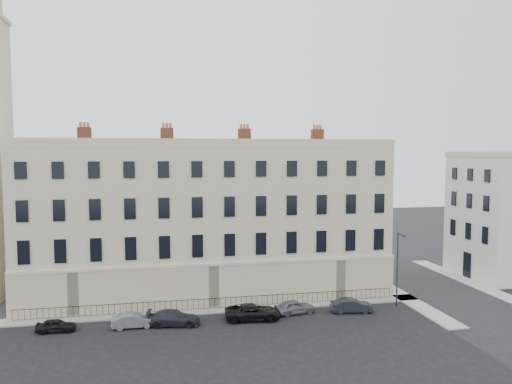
{
  "coord_description": "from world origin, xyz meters",
  "views": [
    {
      "loc": [
        -11.25,
        -39.72,
        14.59
      ],
      "look_at": [
        -1.16,
        10.0,
        10.49
      ],
      "focal_mm": 35.0,
      "sensor_mm": 36.0,
      "label": 1
    }
  ],
  "objects_px": {
    "car_b": "(134,320)",
    "streetlamp": "(398,266)",
    "car_e": "(294,307)",
    "car_c": "(174,318)",
    "car_f": "(352,305)",
    "car_d": "(253,312)",
    "car_a": "(56,325)"
  },
  "relations": [
    {
      "from": "car_b",
      "to": "streetlamp",
      "type": "distance_m",
      "value": 24.4
    },
    {
      "from": "car_e",
      "to": "streetlamp",
      "type": "height_order",
      "value": "streetlamp"
    },
    {
      "from": "car_b",
      "to": "streetlamp",
      "type": "bearing_deg",
      "value": -89.53
    },
    {
      "from": "car_c",
      "to": "car_e",
      "type": "relative_size",
      "value": 1.2
    },
    {
      "from": "car_e",
      "to": "streetlamp",
      "type": "relative_size",
      "value": 0.52
    },
    {
      "from": "car_c",
      "to": "car_e",
      "type": "bearing_deg",
      "value": -76.59
    },
    {
      "from": "car_c",
      "to": "car_f",
      "type": "relative_size",
      "value": 1.17
    },
    {
      "from": "car_e",
      "to": "car_f",
      "type": "xyz_separation_m",
      "value": [
        5.24,
        -0.64,
        -0.01
      ]
    },
    {
      "from": "car_f",
      "to": "car_c",
      "type": "bearing_deg",
      "value": 99.49
    },
    {
      "from": "car_c",
      "to": "car_f",
      "type": "distance_m",
      "value": 16.03
    },
    {
      "from": "car_c",
      "to": "car_d",
      "type": "bearing_deg",
      "value": -80.79
    },
    {
      "from": "streetlamp",
      "to": "car_a",
      "type": "bearing_deg",
      "value": 179.0
    },
    {
      "from": "car_a",
      "to": "car_b",
      "type": "height_order",
      "value": "car_b"
    },
    {
      "from": "car_a",
      "to": "car_e",
      "type": "distance_m",
      "value": 20.21
    },
    {
      "from": "car_e",
      "to": "streetlamp",
      "type": "bearing_deg",
      "value": -98.93
    },
    {
      "from": "car_b",
      "to": "car_c",
      "type": "xyz_separation_m",
      "value": [
        3.26,
        -0.13,
        0.04
      ]
    },
    {
      "from": "car_c",
      "to": "streetlamp",
      "type": "bearing_deg",
      "value": -78.5
    },
    {
      "from": "car_f",
      "to": "car_e",
      "type": "bearing_deg",
      "value": 91.6
    },
    {
      "from": "car_b",
      "to": "streetlamp",
      "type": "relative_size",
      "value": 0.52
    },
    {
      "from": "car_b",
      "to": "car_e",
      "type": "bearing_deg",
      "value": -88.57
    },
    {
      "from": "car_b",
      "to": "car_d",
      "type": "bearing_deg",
      "value": -92.07
    },
    {
      "from": "car_a",
      "to": "streetlamp",
      "type": "distance_m",
      "value": 30.51
    },
    {
      "from": "car_d",
      "to": "car_e",
      "type": "xyz_separation_m",
      "value": [
        3.97,
        0.84,
        -0.05
      ]
    },
    {
      "from": "car_a",
      "to": "streetlamp",
      "type": "height_order",
      "value": "streetlamp"
    },
    {
      "from": "car_e",
      "to": "car_d",
      "type": "bearing_deg",
      "value": 92.1
    },
    {
      "from": "car_c",
      "to": "car_f",
      "type": "xyz_separation_m",
      "value": [
        16.03,
        0.27,
        -0.02
      ]
    },
    {
      "from": "car_c",
      "to": "car_e",
      "type": "height_order",
      "value": "car_c"
    },
    {
      "from": "car_b",
      "to": "car_e",
      "type": "xyz_separation_m",
      "value": [
        14.05,
        0.77,
        0.03
      ]
    },
    {
      "from": "car_a",
      "to": "car_e",
      "type": "xyz_separation_m",
      "value": [
        20.21,
        0.56,
        0.1
      ]
    },
    {
      "from": "car_c",
      "to": "car_d",
      "type": "distance_m",
      "value": 6.82
    },
    {
      "from": "car_d",
      "to": "streetlamp",
      "type": "distance_m",
      "value": 14.48
    },
    {
      "from": "car_d",
      "to": "car_e",
      "type": "distance_m",
      "value": 4.06
    }
  ]
}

